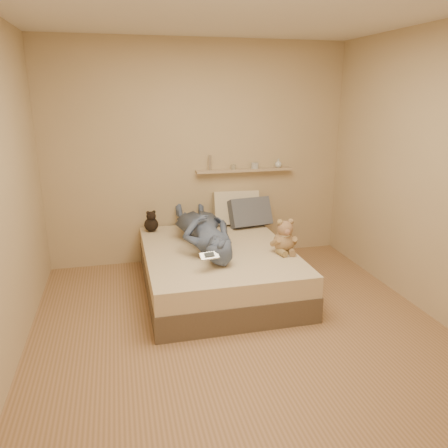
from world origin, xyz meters
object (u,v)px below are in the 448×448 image
object	(u,v)px
game_console	(209,256)
person	(203,229)
pillow_cream	(236,208)
dark_plush	(151,222)
pillow_grey	(250,213)
teddy_bear	(285,239)
wall_shelf	(245,170)
bed	(218,269)

from	to	relation	value
game_console	person	distance (m)	0.74
game_console	pillow_cream	xyz separation A→B (m)	(0.63, 1.40, 0.05)
dark_plush	pillow_grey	world-z (taller)	pillow_grey
dark_plush	pillow_grey	distance (m)	1.18
pillow_grey	person	size ratio (longest dim) A/B	0.34
dark_plush	pillow_cream	distance (m)	1.05
game_console	dark_plush	world-z (taller)	dark_plush
teddy_bear	dark_plush	xyz separation A→B (m)	(-1.25, 1.03, -0.04)
pillow_grey	dark_plush	bearing A→B (deg)	176.62
pillow_cream	person	size ratio (longest dim) A/B	0.37
teddy_bear	wall_shelf	xyz separation A→B (m)	(-0.08, 1.18, 0.50)
bed	game_console	bearing A→B (deg)	-110.01
teddy_bear	wall_shelf	size ratio (longest dim) A/B	0.30
wall_shelf	bed	bearing A→B (deg)	-121.18
pillow_cream	pillow_grey	bearing A→B (deg)	-46.22
bed	dark_plush	bearing A→B (deg)	129.10
game_console	person	xyz separation A→B (m)	(0.09, 0.73, 0.02)
bed	game_console	distance (m)	0.71
dark_plush	wall_shelf	xyz separation A→B (m)	(1.17, 0.15, 0.54)
game_console	wall_shelf	xyz separation A→B (m)	(0.76, 1.48, 0.50)
dark_plush	person	size ratio (longest dim) A/B	0.17
person	wall_shelf	bearing A→B (deg)	-134.34
wall_shelf	teddy_bear	bearing A→B (deg)	-86.05
bed	game_console	xyz separation A→B (m)	(-0.21, -0.57, 0.38)
pillow_cream	person	bearing A→B (deg)	-129.38
teddy_bear	pillow_grey	bearing A→B (deg)	94.18
bed	teddy_bear	xyz separation A→B (m)	(0.63, -0.27, 0.37)
teddy_bear	pillow_cream	xyz separation A→B (m)	(-0.20, 1.10, 0.05)
person	teddy_bear	bearing A→B (deg)	147.79
bed	pillow_cream	distance (m)	1.03
dark_plush	pillow_cream	world-z (taller)	pillow_cream
bed	teddy_bear	distance (m)	0.78
bed	pillow_cream	world-z (taller)	pillow_cream
teddy_bear	bed	bearing A→B (deg)	157.09
teddy_bear	dark_plush	world-z (taller)	teddy_bear
game_console	person	bearing A→B (deg)	83.24
game_console	pillow_grey	xyz separation A→B (m)	(0.77, 1.26, 0.02)
teddy_bear	wall_shelf	bearing A→B (deg)	93.95
game_console	dark_plush	size ratio (longest dim) A/B	0.71
dark_plush	person	distance (m)	0.78
bed	pillow_cream	bearing A→B (deg)	62.78
pillow_grey	person	xyz separation A→B (m)	(-0.68, -0.53, 0.01)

